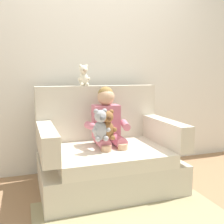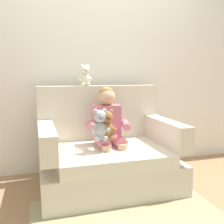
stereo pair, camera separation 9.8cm
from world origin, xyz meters
name	(u,v)px [view 1 (the left image)]	position (x,y,z in m)	size (l,w,h in m)	color
ground_plane	(109,187)	(0.00, 0.00, 0.00)	(8.00, 8.00, 0.00)	#936D4C
back_wall	(91,57)	(0.00, 0.64, 1.30)	(6.00, 0.10, 2.60)	silver
floor_rug	(137,223)	(0.00, -0.68, 0.01)	(1.50, 1.11, 0.01)	#998C66
armchair	(107,155)	(0.00, 0.05, 0.31)	(1.31, 0.90, 0.99)	beige
seated_child	(108,124)	(0.02, 0.07, 0.62)	(0.45, 0.39, 0.82)	#C66B7F
plush_grey	(101,126)	(-0.12, -0.13, 0.65)	(0.17, 0.14, 0.29)	#9E9EA3
plush_brown	(108,126)	(-0.05, -0.12, 0.65)	(0.16, 0.13, 0.28)	brown
plush_cream_on_backrest	(84,76)	(-0.15, 0.37, 1.09)	(0.13, 0.11, 0.22)	silver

